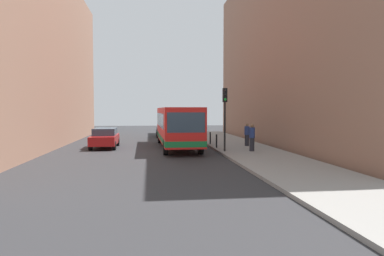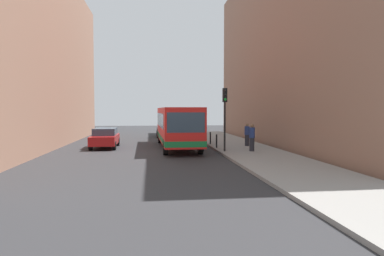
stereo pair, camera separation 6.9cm
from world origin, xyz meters
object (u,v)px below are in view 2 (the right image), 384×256
object	(u,v)px
bus	(177,125)
bollard_near	(217,141)
pedestrian_near_signal	(252,137)
pedestrian_mid_sidewalk	(247,135)
traffic_light	(225,107)
car_behind_bus	(165,129)
car_beside_bus	(105,137)
bollard_mid	(210,138)

from	to	relation	value
bus	bollard_near	size ratio (longest dim) A/B	11.65
pedestrian_near_signal	pedestrian_mid_sidewalk	bearing A→B (deg)	110.53
traffic_light	bollard_near	world-z (taller)	traffic_light
car_behind_bus	bollard_near	size ratio (longest dim) A/B	4.64
pedestrian_near_signal	bollard_near	bearing A→B (deg)	159.34
car_beside_bus	bollard_near	size ratio (longest dim) A/B	4.65
traffic_light	pedestrian_mid_sidewalk	distance (m)	4.44
bus	pedestrian_near_signal	xyz separation A→B (m)	(4.60, -3.96, -0.68)
car_beside_bus	pedestrian_mid_sidewalk	bearing A→B (deg)	172.99
bollard_mid	car_beside_bus	bearing A→B (deg)	-176.59
traffic_light	bollard_mid	world-z (taller)	traffic_light
traffic_light	bollard_near	size ratio (longest dim) A/B	4.32
traffic_light	pedestrian_near_signal	xyz separation A→B (m)	(1.79, -0.13, -1.96)
car_beside_bus	bollard_mid	xyz separation A→B (m)	(8.07, 0.48, -0.16)
bus	car_behind_bus	world-z (taller)	bus
pedestrian_near_signal	car_beside_bus	bearing A→B (deg)	-173.31
bollard_mid	pedestrian_near_signal	distance (m)	5.34
traffic_light	pedestrian_near_signal	bearing A→B (deg)	-4.04
car_beside_bus	car_behind_bus	xyz separation A→B (m)	(4.95, 10.30, 0.00)
bollard_mid	bus	bearing A→B (deg)	-159.38
car_behind_bus	pedestrian_mid_sidewalk	xyz separation A→B (m)	(5.61, -11.52, 0.21)
pedestrian_mid_sidewalk	pedestrian_near_signal	bearing A→B (deg)	52.62
car_behind_bus	bollard_near	distance (m)	12.80
car_behind_bus	bollard_mid	xyz separation A→B (m)	(3.12, -9.82, -0.16)
car_behind_bus	pedestrian_near_signal	bearing A→B (deg)	108.99
traffic_light	bollard_near	bearing A→B (deg)	92.54
car_beside_bus	pedestrian_mid_sidewalk	world-z (taller)	pedestrian_mid_sidewalk
bus	bollard_near	xyz separation A→B (m)	(2.71, -1.57, -1.10)
car_beside_bus	bollard_mid	size ratio (longest dim) A/B	4.65
bus	traffic_light	world-z (taller)	traffic_light
bus	bollard_mid	xyz separation A→B (m)	(2.71, 1.02, -1.10)
traffic_light	pedestrian_near_signal	size ratio (longest dim) A/B	2.30
bus	pedestrian_near_signal	world-z (taller)	bus
bus	pedestrian_near_signal	bearing A→B (deg)	138.27
car_beside_bus	traffic_light	xyz separation A→B (m)	(8.17, -4.37, 2.22)
car_behind_bus	pedestrian_mid_sidewalk	size ratio (longest dim) A/B	2.60
bus	pedestrian_mid_sidewalk	size ratio (longest dim) A/B	6.53
car_beside_bus	pedestrian_mid_sidewalk	xyz separation A→B (m)	(10.56, -1.22, 0.21)
bus	bollard_mid	world-z (taller)	bus
traffic_light	pedestrian_near_signal	world-z (taller)	traffic_light
pedestrian_near_signal	pedestrian_mid_sidewalk	size ratio (longest dim) A/B	1.05
pedestrian_near_signal	bus	bearing A→B (deg)	170.29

